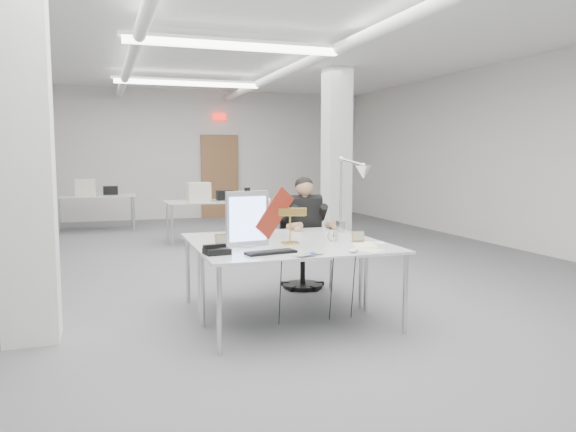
# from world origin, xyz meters

# --- Properties ---
(room_shell) EXTENTS (10.04, 14.04, 3.24)m
(room_shell) POSITION_xyz_m (0.04, 0.13, 1.69)
(room_shell) COLOR #565558
(room_shell) RESTS_ON ground
(desk_main) EXTENTS (1.80, 0.90, 0.02)m
(desk_main) POSITION_xyz_m (0.00, -2.50, 0.74)
(desk_main) COLOR silver
(desk_main) RESTS_ON room_shell
(desk_second) EXTENTS (1.80, 0.90, 0.02)m
(desk_second) POSITION_xyz_m (0.00, -1.60, 0.74)
(desk_second) COLOR silver
(desk_second) RESTS_ON room_shell
(bg_desk_a) EXTENTS (1.60, 0.80, 0.02)m
(bg_desk_a) POSITION_xyz_m (0.20, 3.00, 0.74)
(bg_desk_a) COLOR silver
(bg_desk_a) RESTS_ON room_shell
(bg_desk_b) EXTENTS (1.60, 0.80, 0.02)m
(bg_desk_b) POSITION_xyz_m (-1.80, 5.20, 0.74)
(bg_desk_b) COLOR silver
(bg_desk_b) RESTS_ON room_shell
(filing_cabinet) EXTENTS (0.45, 0.55, 1.20)m
(filing_cabinet) POSITION_xyz_m (-3.50, 6.65, 0.60)
(filing_cabinet) COLOR gray
(filing_cabinet) RESTS_ON room_shell
(office_chair) EXTENTS (0.48, 0.48, 0.94)m
(office_chair) POSITION_xyz_m (0.57, -0.95, 0.47)
(office_chair) COLOR black
(office_chair) RESTS_ON room_shell
(seated_person) EXTENTS (0.55, 0.68, 1.00)m
(seated_person) POSITION_xyz_m (0.57, -1.00, 0.90)
(seated_person) COLOR black
(seated_person) RESTS_ON office_chair
(monitor) EXTENTS (0.42, 0.10, 0.51)m
(monitor) POSITION_xyz_m (-0.43, -2.19, 1.01)
(monitor) COLOR silver
(monitor) RESTS_ON desk_main
(pennant) EXTENTS (0.43, 0.17, 0.49)m
(pennant) POSITION_xyz_m (-0.17, -2.23, 1.06)
(pennant) COLOR maroon
(pennant) RESTS_ON monitor
(keyboard) EXTENTS (0.46, 0.22, 0.02)m
(keyboard) POSITION_xyz_m (-0.34, -2.64, 0.77)
(keyboard) COLOR black
(keyboard) RESTS_ON desk_main
(laptop) EXTENTS (0.33, 0.28, 0.02)m
(laptop) POSITION_xyz_m (-0.04, -2.88, 0.77)
(laptop) COLOR silver
(laptop) RESTS_ON desk_main
(mouse) EXTENTS (0.11, 0.09, 0.04)m
(mouse) POSITION_xyz_m (0.35, -2.84, 0.77)
(mouse) COLOR silver
(mouse) RESTS_ON desk_main
(bankers_lamp) EXTENTS (0.35, 0.23, 0.37)m
(bankers_lamp) POSITION_xyz_m (-0.01, -2.20, 0.94)
(bankers_lamp) COLOR gold
(bankers_lamp) RESTS_ON desk_main
(desk_phone) EXTENTS (0.23, 0.21, 0.05)m
(desk_phone) POSITION_xyz_m (-0.78, -2.52, 0.78)
(desk_phone) COLOR black
(desk_phone) RESTS_ON desk_main
(picture_frame_left) EXTENTS (0.15, 0.06, 0.12)m
(picture_frame_left) POSITION_xyz_m (-0.64, -2.13, 0.81)
(picture_frame_left) COLOR #9E7E44
(picture_frame_left) RESTS_ON desk_main
(picture_frame_right) EXTENTS (0.13, 0.05, 0.10)m
(picture_frame_right) POSITION_xyz_m (0.67, -2.27, 0.81)
(picture_frame_right) COLOR tan
(picture_frame_right) RESTS_ON desk_main
(desk_clock) EXTENTS (0.12, 0.05, 0.11)m
(desk_clock) POSITION_xyz_m (0.44, -2.17, 0.81)
(desk_clock) COLOR #AAAAAF
(desk_clock) RESTS_ON desk_main
(paper_stack_a) EXTENTS (0.29, 0.33, 0.01)m
(paper_stack_a) POSITION_xyz_m (0.53, -2.75, 0.76)
(paper_stack_a) COLOR silver
(paper_stack_a) RESTS_ON desk_main
(paper_stack_b) EXTENTS (0.25, 0.31, 0.01)m
(paper_stack_b) POSITION_xyz_m (0.61, -2.54, 0.76)
(paper_stack_b) COLOR #F3F091
(paper_stack_b) RESTS_ON desk_main
(paper_stack_c) EXTENTS (0.23, 0.19, 0.01)m
(paper_stack_c) POSITION_xyz_m (0.77, -2.41, 0.76)
(paper_stack_c) COLOR silver
(paper_stack_c) RESTS_ON desk_main
(beige_monitor) EXTENTS (0.50, 0.48, 0.38)m
(beige_monitor) POSITION_xyz_m (-0.22, -1.55, 0.94)
(beige_monitor) COLOR beige
(beige_monitor) RESTS_ON desk_second
(architect_lamp) EXTENTS (0.25, 0.65, 0.82)m
(architect_lamp) POSITION_xyz_m (0.79, -1.82, 1.17)
(architect_lamp) COLOR silver
(architect_lamp) RESTS_ON desk_second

